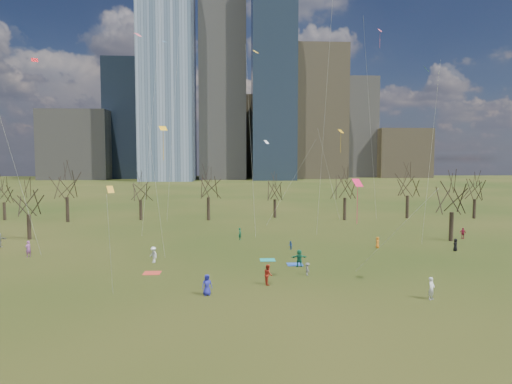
{
  "coord_description": "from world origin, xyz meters",
  "views": [
    {
      "loc": [
        -2.57,
        -40.01,
        10.79
      ],
      "look_at": [
        0.0,
        12.0,
        7.0
      ],
      "focal_mm": 32.0,
      "sensor_mm": 36.0,
      "label": 1
    }
  ],
  "objects_px": {
    "person_0": "(207,285)",
    "person_2": "(268,275)",
    "blanket_teal": "(268,260)",
    "blanket_crimson": "(152,273)",
    "person_1": "(431,288)",
    "blanket_navy": "(295,264)"
  },
  "relations": [
    {
      "from": "blanket_teal",
      "to": "blanket_crimson",
      "type": "height_order",
      "value": "same"
    },
    {
      "from": "person_1",
      "to": "blanket_crimson",
      "type": "bearing_deg",
      "value": 117.54
    },
    {
      "from": "blanket_navy",
      "to": "person_0",
      "type": "bearing_deg",
      "value": -129.58
    },
    {
      "from": "blanket_teal",
      "to": "person_1",
      "type": "relative_size",
      "value": 0.92
    },
    {
      "from": "blanket_navy",
      "to": "person_1",
      "type": "height_order",
      "value": "person_1"
    },
    {
      "from": "blanket_teal",
      "to": "blanket_navy",
      "type": "relative_size",
      "value": 1.0
    },
    {
      "from": "blanket_teal",
      "to": "person_0",
      "type": "bearing_deg",
      "value": -114.93
    },
    {
      "from": "blanket_crimson",
      "to": "person_0",
      "type": "relative_size",
      "value": 0.95
    },
    {
      "from": "person_0",
      "to": "person_2",
      "type": "distance_m",
      "value": 5.78
    },
    {
      "from": "person_0",
      "to": "person_1",
      "type": "height_order",
      "value": "person_1"
    },
    {
      "from": "blanket_teal",
      "to": "blanket_crimson",
      "type": "relative_size",
      "value": 1.0
    },
    {
      "from": "person_2",
      "to": "person_0",
      "type": "bearing_deg",
      "value": 112.49
    },
    {
      "from": "blanket_crimson",
      "to": "person_2",
      "type": "height_order",
      "value": "person_2"
    },
    {
      "from": "blanket_teal",
      "to": "person_2",
      "type": "relative_size",
      "value": 0.9
    },
    {
      "from": "blanket_navy",
      "to": "person_0",
      "type": "distance_m",
      "value": 13.17
    },
    {
      "from": "person_0",
      "to": "person_2",
      "type": "bearing_deg",
      "value": 13.09
    },
    {
      "from": "blanket_crimson",
      "to": "person_0",
      "type": "distance_m",
      "value": 9.23
    },
    {
      "from": "blanket_teal",
      "to": "person_1",
      "type": "height_order",
      "value": "person_1"
    },
    {
      "from": "blanket_navy",
      "to": "person_2",
      "type": "bearing_deg",
      "value": -114.24
    },
    {
      "from": "blanket_teal",
      "to": "blanket_crimson",
      "type": "distance_m",
      "value": 12.41
    },
    {
      "from": "blanket_crimson",
      "to": "person_0",
      "type": "xyz_separation_m",
      "value": [
        5.6,
        -7.29,
        0.82
      ]
    },
    {
      "from": "person_1",
      "to": "blanket_teal",
      "type": "bearing_deg",
      "value": 88.49
    }
  ]
}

